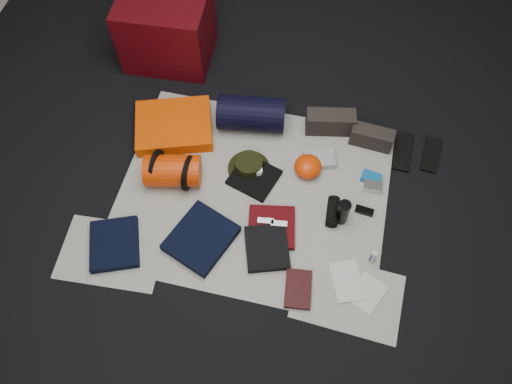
% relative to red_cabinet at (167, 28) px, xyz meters
% --- Properties ---
extents(floor, '(4.50, 4.50, 0.02)m').
position_rel_red_cabinet_xyz_m(floor, '(0.83, -1.00, -0.25)').
color(floor, black).
rests_on(floor, ground).
extents(newspaper_mat, '(1.60, 1.30, 0.01)m').
position_rel_red_cabinet_xyz_m(newspaper_mat, '(0.83, -1.00, -0.24)').
color(newspaper_mat, beige).
rests_on(newspaper_mat, floor).
extents(newspaper_sheet_front_left, '(0.61, 0.44, 0.00)m').
position_rel_red_cabinet_xyz_m(newspaper_sheet_front_left, '(0.13, -1.55, -0.24)').
color(newspaper_sheet_front_left, beige).
rests_on(newspaper_sheet_front_left, floor).
extents(newspaper_sheet_front_right, '(0.60, 0.43, 0.00)m').
position_rel_red_cabinet_xyz_m(newspaper_sheet_front_right, '(1.48, -1.50, -0.24)').
color(newspaper_sheet_front_right, beige).
rests_on(newspaper_sheet_front_right, floor).
extents(red_cabinet, '(0.61, 0.52, 0.48)m').
position_rel_red_cabinet_xyz_m(red_cabinet, '(0.00, 0.00, 0.00)').
color(red_cabinet, '#49050B').
rests_on(red_cabinet, floor).
extents(sleeping_pad, '(0.58, 0.53, 0.09)m').
position_rel_red_cabinet_xyz_m(sleeping_pad, '(0.23, -0.64, -0.19)').
color(sleeping_pad, '#F84E02').
rests_on(sleeping_pad, newspaper_mat).
extents(stuff_sack, '(0.37, 0.26, 0.20)m').
position_rel_red_cabinet_xyz_m(stuff_sack, '(0.34, -1.00, -0.14)').
color(stuff_sack, red).
rests_on(stuff_sack, newspaper_mat).
extents(sack_strap_left, '(0.02, 0.22, 0.22)m').
position_rel_red_cabinet_xyz_m(sack_strap_left, '(0.24, -1.00, -0.13)').
color(sack_strap_left, black).
rests_on(sack_strap_left, newspaper_mat).
extents(sack_strap_right, '(0.03, 0.22, 0.22)m').
position_rel_red_cabinet_xyz_m(sack_strap_right, '(0.44, -1.00, -0.13)').
color(sack_strap_right, black).
rests_on(sack_strap_right, newspaper_mat).
extents(navy_duffel, '(0.45, 0.28, 0.22)m').
position_rel_red_cabinet_xyz_m(navy_duffel, '(0.70, -0.49, -0.12)').
color(navy_duffel, black).
rests_on(navy_duffel, newspaper_mat).
extents(boonie_brim, '(0.31, 0.31, 0.01)m').
position_rel_red_cabinet_xyz_m(boonie_brim, '(0.77, -0.83, -0.23)').
color(boonie_brim, black).
rests_on(boonie_brim, newspaper_mat).
extents(boonie_crown, '(0.17, 0.17, 0.07)m').
position_rel_red_cabinet_xyz_m(boonie_crown, '(0.77, -0.83, -0.19)').
color(boonie_crown, black).
rests_on(boonie_crown, boonie_brim).
extents(hiking_boot_left, '(0.33, 0.17, 0.16)m').
position_rel_red_cabinet_xyz_m(hiking_boot_left, '(1.21, -0.41, -0.16)').
color(hiking_boot_left, '#2A2521').
rests_on(hiking_boot_left, newspaper_mat).
extents(hiking_boot_right, '(0.27, 0.12, 0.13)m').
position_rel_red_cabinet_xyz_m(hiking_boot_right, '(1.48, -0.46, -0.17)').
color(hiking_boot_right, '#2A2521').
rests_on(hiking_boot_right, newspaper_mat).
extents(flip_flop_left, '(0.12, 0.30, 0.02)m').
position_rel_red_cabinet_xyz_m(flip_flop_left, '(1.69, -0.48, -0.23)').
color(flip_flop_left, black).
rests_on(flip_flop_left, floor).
extents(flip_flop_right, '(0.12, 0.28, 0.01)m').
position_rel_red_cabinet_xyz_m(flip_flop_right, '(1.87, -0.46, -0.23)').
color(flip_flop_right, black).
rests_on(flip_flop_right, floor).
extents(trousers_navy_a, '(0.36, 0.39, 0.05)m').
position_rel_red_cabinet_xyz_m(trousers_navy_a, '(0.14, -1.51, -0.21)').
color(trousers_navy_a, black).
rests_on(trousers_navy_a, newspaper_mat).
extents(trousers_navy_b, '(0.42, 0.45, 0.06)m').
position_rel_red_cabinet_xyz_m(trousers_navy_b, '(0.61, -1.36, -0.21)').
color(trousers_navy_b, black).
rests_on(trousers_navy_b, newspaper_mat).
extents(trousers_charcoal, '(0.31, 0.33, 0.04)m').
position_rel_red_cabinet_xyz_m(trousers_charcoal, '(0.99, -1.33, -0.21)').
color(trousers_charcoal, black).
rests_on(trousers_charcoal, newspaper_mat).
extents(black_tshirt, '(0.33, 0.32, 0.03)m').
position_rel_red_cabinet_xyz_m(black_tshirt, '(0.82, -0.89, -0.22)').
color(black_tshirt, black).
rests_on(black_tshirt, newspaper_mat).
extents(red_shirt, '(0.31, 0.31, 0.04)m').
position_rel_red_cabinet_xyz_m(red_shirt, '(0.99, -1.20, -0.22)').
color(red_shirt, '#4B080B').
rests_on(red_shirt, newspaper_mat).
extents(orange_stuff_sack, '(0.22, 0.22, 0.11)m').
position_rel_red_cabinet_xyz_m(orange_stuff_sack, '(1.13, -0.76, -0.18)').
color(orange_stuff_sack, red).
rests_on(orange_stuff_sack, newspaper_mat).
extents(first_aid_pouch, '(0.23, 0.19, 0.05)m').
position_rel_red_cabinet_xyz_m(first_aid_pouch, '(1.18, -0.67, -0.21)').
color(first_aid_pouch, '#9AA199').
rests_on(first_aid_pouch, newspaper_mat).
extents(water_bottle, '(0.10, 0.10, 0.18)m').
position_rel_red_cabinet_xyz_m(water_bottle, '(1.38, -1.05, -0.14)').
color(water_bottle, black).
rests_on(water_bottle, newspaper_mat).
extents(speaker, '(0.08, 0.19, 0.07)m').
position_rel_red_cabinet_xyz_m(speaker, '(1.32, -1.03, -0.20)').
color(speaker, black).
rests_on(speaker, newspaper_mat).
extents(compact_camera, '(0.11, 0.07, 0.04)m').
position_rel_red_cabinet_xyz_m(compact_camera, '(1.53, -0.80, -0.21)').
color(compact_camera, silver).
rests_on(compact_camera, newspaper_mat).
extents(cyan_case, '(0.13, 0.09, 0.04)m').
position_rel_red_cabinet_xyz_m(cyan_case, '(1.52, -0.73, -0.22)').
color(cyan_case, '#115BA5').
rests_on(cyan_case, newspaper_mat).
extents(toiletry_purple, '(0.03, 0.03, 0.09)m').
position_rel_red_cabinet_xyz_m(toiletry_purple, '(1.58, -1.26, -0.19)').
color(toiletry_purple, navy).
rests_on(toiletry_purple, newspaper_mat).
extents(toiletry_clear, '(0.04, 0.04, 0.10)m').
position_rel_red_cabinet_xyz_m(toiletry_clear, '(1.58, -1.26, -0.19)').
color(toiletry_clear, silver).
rests_on(toiletry_clear, newspaper_mat).
extents(paperback_book, '(0.17, 0.23, 0.03)m').
position_rel_red_cabinet_xyz_m(paperback_book, '(1.21, -1.53, -0.22)').
color(paperback_book, black).
rests_on(paperback_book, newspaper_mat).
extents(map_booklet, '(0.23, 0.28, 0.01)m').
position_rel_red_cabinet_xyz_m(map_booklet, '(1.47, -1.42, -0.23)').
color(map_booklet, beige).
rests_on(map_booklet, newspaper_mat).
extents(map_printout, '(0.23, 0.25, 0.01)m').
position_rel_red_cabinet_xyz_m(map_printout, '(1.58, -1.46, -0.23)').
color(map_printout, beige).
rests_on(map_printout, newspaper_mat).
extents(sunglasses, '(0.11, 0.05, 0.03)m').
position_rel_red_cabinet_xyz_m(sunglasses, '(1.51, -0.97, -0.22)').
color(sunglasses, black).
rests_on(sunglasses, newspaper_mat).
extents(key_cluster, '(0.07, 0.07, 0.01)m').
position_rel_red_cabinet_xyz_m(key_cluster, '(0.08, -1.56, -0.23)').
color(key_cluster, silver).
rests_on(key_cluster, newspaper_mat).
extents(tape_roll, '(0.05, 0.05, 0.04)m').
position_rel_red_cabinet_xyz_m(tape_roll, '(0.84, -0.86, -0.19)').
color(tape_roll, white).
rests_on(tape_roll, black_tshirt).
extents(energy_bar_a, '(0.10, 0.05, 0.01)m').
position_rel_red_cabinet_xyz_m(energy_bar_a, '(0.95, -1.18, -0.19)').
color(energy_bar_a, silver).
rests_on(energy_bar_a, red_shirt).
extents(energy_bar_b, '(0.10, 0.05, 0.01)m').
position_rel_red_cabinet_xyz_m(energy_bar_b, '(1.03, -1.18, -0.19)').
color(energy_bar_b, silver).
rests_on(energy_bar_b, red_shirt).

